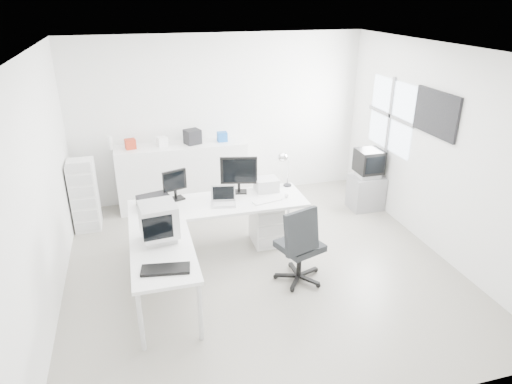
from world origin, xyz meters
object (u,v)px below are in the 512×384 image
object	(u,v)px
main_desk	(219,226)
lcd_monitor_small	(175,185)
filing_cabinet	(85,195)
drawer_pedestal	(266,223)
office_chair	(300,242)
sideboard	(183,175)
crt_tv	(369,164)
inkjet_printer	(154,201)
crt_monitor	(159,221)
tv_cabinet	(366,192)
lcd_monitor_large	(239,175)
laser_printer	(266,184)
laptop	(223,197)
side_desk	(165,280)

from	to	relation	value
main_desk	lcd_monitor_small	bearing A→B (deg)	155.56
filing_cabinet	drawer_pedestal	bearing A→B (deg)	-24.97
office_chair	sideboard	world-z (taller)	office_chair
crt_tv	inkjet_printer	bearing A→B (deg)	-170.10
crt_monitor	sideboard	world-z (taller)	crt_monitor
inkjet_printer	lcd_monitor_small	distance (m)	0.36
office_chair	tv_cabinet	distance (m)	2.51
drawer_pedestal	lcd_monitor_large	distance (m)	0.83
inkjet_printer	laser_printer	size ratio (longest dim) A/B	1.27
lcd_monitor_small	laptop	bearing A→B (deg)	-49.44
lcd_monitor_large	sideboard	size ratio (longest dim) A/B	0.25
office_chair	sideboard	size ratio (longest dim) A/B	0.51
laser_printer	crt_monitor	distance (m)	1.93
lcd_monitor_large	laptop	size ratio (longest dim) A/B	1.45
drawer_pedestal	office_chair	bearing A→B (deg)	-83.13
lcd_monitor_large	tv_cabinet	xyz separation A→B (m)	(2.31, 0.46, -0.73)
laptop	tv_cabinet	distance (m)	2.79
lcd_monitor_large	crt_tv	distance (m)	2.36
lcd_monitor_large	sideboard	world-z (taller)	lcd_monitor_large
side_desk	office_chair	world-z (taller)	office_chair
side_desk	drawer_pedestal	bearing A→B (deg)	36.57
laptop	laser_printer	bearing A→B (deg)	35.27
laptop	crt_monitor	distance (m)	1.18
lcd_monitor_large	crt_monitor	distance (m)	1.63
tv_cabinet	crt_tv	world-z (taller)	crt_tv
laser_printer	sideboard	world-z (taller)	sideboard
laser_printer	office_chair	bearing A→B (deg)	-86.50
sideboard	filing_cabinet	size ratio (longest dim) A/B	1.98
laser_printer	filing_cabinet	xyz separation A→B (m)	(-2.59, 1.01, -0.30)
lcd_monitor_large	tv_cabinet	distance (m)	2.46
sideboard	tv_cabinet	bearing A→B (deg)	-18.38
laser_printer	tv_cabinet	distance (m)	2.05
main_desk	side_desk	xyz separation A→B (m)	(-0.85, -1.10, 0.00)
lcd_monitor_large	crt_tv	xyz separation A→B (m)	(2.31, 0.46, -0.22)
inkjet_printer	crt_tv	world-z (taller)	crt_tv
main_desk	office_chair	distance (m)	1.30
laptop	crt_monitor	xyz separation A→B (m)	(-0.90, -0.75, 0.13)
side_desk	laptop	world-z (taller)	laptop
office_chair	tv_cabinet	world-z (taller)	office_chair
lcd_monitor_small	crt_monitor	size ratio (longest dim) A/B	0.86
drawer_pedestal	laser_printer	xyz separation A→B (m)	(0.05, 0.17, 0.54)
drawer_pedestal	office_chair	distance (m)	1.07
inkjet_printer	sideboard	world-z (taller)	sideboard
lcd_monitor_small	drawer_pedestal	bearing A→B (deg)	-28.28
crt_monitor	tv_cabinet	distance (m)	3.90
drawer_pedestal	tv_cabinet	world-z (taller)	drawer_pedestal
inkjet_printer	crt_monitor	bearing A→B (deg)	-104.74
crt_monitor	main_desk	bearing A→B (deg)	38.57
side_desk	inkjet_printer	world-z (taller)	inkjet_printer
side_desk	sideboard	bearing A→B (deg)	78.62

